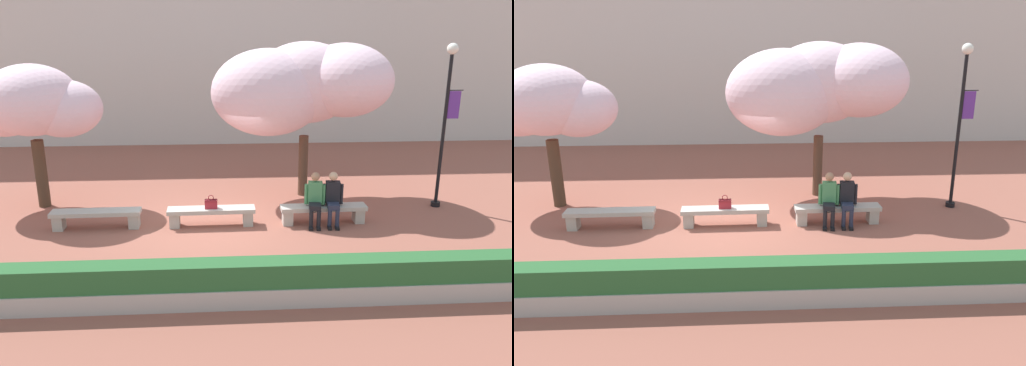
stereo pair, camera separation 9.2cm
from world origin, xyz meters
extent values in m
plane|color=#8E5142|center=(0.00, 0.00, 0.00)|extent=(100.00, 100.00, 0.00)
cube|color=beige|center=(0.00, 11.06, 4.76)|extent=(28.00, 4.00, 9.51)
cube|color=#ADA89E|center=(-2.74, 0.00, 0.40)|extent=(2.12, 0.45, 0.10)
cube|color=#ADA89E|center=(-3.63, -0.01, 0.17)|extent=(0.24, 0.34, 0.35)
cube|color=#ADA89E|center=(-1.86, 0.01, 0.17)|extent=(0.24, 0.34, 0.35)
cube|color=#ADA89E|center=(0.00, 0.00, 0.40)|extent=(2.12, 0.45, 0.10)
cube|color=#ADA89E|center=(-0.88, -0.01, 0.17)|extent=(0.24, 0.34, 0.35)
cube|color=#ADA89E|center=(0.88, 0.01, 0.17)|extent=(0.24, 0.34, 0.35)
cube|color=#ADA89E|center=(2.74, 0.00, 0.40)|extent=(2.12, 0.45, 0.10)
cube|color=#ADA89E|center=(1.86, -0.01, 0.17)|extent=(0.24, 0.34, 0.35)
cube|color=#ADA89E|center=(3.63, 0.01, 0.17)|extent=(0.24, 0.34, 0.35)
cube|color=black|center=(2.37, -0.40, 0.03)|extent=(0.13, 0.23, 0.06)
cylinder|color=black|center=(2.38, -0.34, 0.24)|extent=(0.10, 0.10, 0.42)
cube|color=black|center=(2.55, -0.43, 0.03)|extent=(0.13, 0.23, 0.06)
cylinder|color=black|center=(2.56, -0.37, 0.24)|extent=(0.10, 0.10, 0.42)
cube|color=black|center=(2.50, -0.18, 0.51)|extent=(0.33, 0.43, 0.12)
cube|color=#428451|center=(2.53, 0.04, 0.78)|extent=(0.37, 0.26, 0.54)
sphere|color=#A37556|center=(2.53, 0.04, 1.19)|extent=(0.21, 0.21, 0.21)
cylinder|color=#428451|center=(2.31, 0.05, 0.74)|extent=(0.09, 0.09, 0.50)
cylinder|color=#428451|center=(2.73, -0.01, 0.74)|extent=(0.09, 0.09, 0.50)
cube|color=black|center=(2.82, -0.41, 0.03)|extent=(0.12, 0.23, 0.06)
cylinder|color=#23283D|center=(2.83, -0.35, 0.24)|extent=(0.10, 0.10, 0.42)
cube|color=black|center=(3.00, -0.43, 0.03)|extent=(0.12, 0.23, 0.06)
cylinder|color=#23283D|center=(3.01, -0.37, 0.24)|extent=(0.10, 0.10, 0.42)
cube|color=#23283D|center=(2.94, -0.18, 0.51)|extent=(0.32, 0.43, 0.12)
cube|color=black|center=(2.96, 0.04, 0.78)|extent=(0.36, 0.25, 0.54)
sphere|color=tan|center=(2.96, 0.04, 1.19)|extent=(0.21, 0.21, 0.21)
cylinder|color=black|center=(2.75, 0.04, 0.74)|extent=(0.09, 0.09, 0.50)
cylinder|color=black|center=(3.17, 0.00, 0.74)|extent=(0.09, 0.09, 0.50)
cube|color=#A3232D|center=(0.00, -0.02, 0.56)|extent=(0.30, 0.14, 0.22)
cube|color=maroon|center=(0.00, -0.02, 0.65)|extent=(0.30, 0.15, 0.04)
torus|color=maroon|center=(0.00, -0.02, 0.72)|extent=(0.14, 0.02, 0.14)
cylinder|color=#513828|center=(2.57, 2.24, 0.86)|extent=(0.27, 0.27, 1.73)
ellipsoid|color=#F4CCDB|center=(2.57, 2.24, 3.19)|extent=(2.90, 2.50, 2.18)
ellipsoid|color=#F4CCDB|center=(1.55, 2.05, 2.96)|extent=(3.08, 2.71, 2.31)
ellipsoid|color=#F4CCDB|center=(3.60, 2.05, 3.27)|extent=(2.60, 2.84, 1.95)
cylinder|color=#473323|center=(-4.53, 1.70, 0.91)|extent=(0.31, 0.31, 1.82)
ellipsoid|color=#F4CCDB|center=(-4.53, 1.70, 2.86)|extent=(2.41, 2.46, 1.81)
ellipsoid|color=#F4CCDB|center=(-5.28, 1.86, 2.70)|extent=(2.11, 2.13, 1.58)
ellipsoid|color=#F4CCDB|center=(-3.78, 1.80, 2.62)|extent=(1.96, 1.86, 1.47)
cylinder|color=black|center=(6.01, 1.02, 0.06)|extent=(0.24, 0.24, 0.12)
cylinder|color=black|center=(6.01, 1.02, 1.99)|extent=(0.09, 0.09, 3.98)
sphere|color=white|center=(6.01, 1.02, 4.12)|extent=(0.28, 0.28, 0.28)
cylinder|color=black|center=(6.21, 1.02, 3.10)|extent=(0.40, 0.02, 0.02)
cube|color=#5B2D8E|center=(6.21, 1.02, 2.73)|extent=(0.30, 0.02, 0.70)
cube|color=#ADA89E|center=(0.00, -3.66, 0.18)|extent=(12.48, 0.50, 0.36)
cube|color=#285B2D|center=(0.00, -3.66, 0.58)|extent=(12.38, 0.44, 0.44)
camera|label=1|loc=(0.35, -11.36, 4.57)|focal=35.00mm
camera|label=2|loc=(0.45, -11.37, 4.57)|focal=35.00mm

